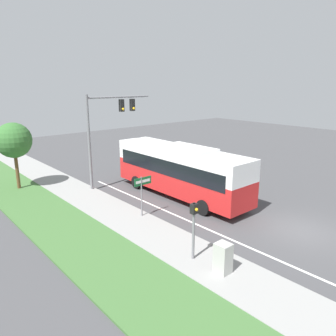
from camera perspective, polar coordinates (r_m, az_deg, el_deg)
The scene contains 10 objects.
ground_plane at distance 19.05m, azimuth 22.14°, elevation -10.08°, with size 80.00×80.00×0.00m, color #424244.
sidewalk at distance 14.28m, azimuth 10.17°, elevation -17.58°, with size 2.80×80.00×0.12m.
grass_verge at distance 12.36m, azimuth -0.02°, elevation -23.15°, with size 3.60×80.00×0.10m.
lane_divider_near at distance 16.18m, azimuth 16.13°, elevation -14.07°, with size 0.14×30.00×0.01m.
bus at distance 22.13m, azimuth 2.10°, elevation -0.07°, with size 2.73×10.78×3.60m.
signal_gantry at distance 24.26m, azimuth -10.53°, elevation 7.79°, with size 5.36×0.41×6.83m.
pedestrian_signal at distance 14.20m, azimuth 4.51°, elevation -9.36°, with size 0.28×0.34×2.69m.
street_sign at distance 18.78m, azimuth -4.50°, elevation -3.65°, with size 1.18×0.08×2.46m.
utility_cabinet at distance 13.89m, azimuth 9.54°, elevation -15.21°, with size 0.57×0.62×1.27m.
roadside_tree at distance 25.66m, azimuth -25.31°, elevation 4.35°, with size 2.51×2.51×4.81m.
Camera 1 is at (-15.82, -7.34, 7.65)m, focal length 35.00 mm.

